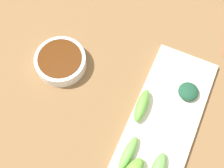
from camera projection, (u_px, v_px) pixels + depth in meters
tabletop at (122, 106)px, 0.69m from camera, size 2.10×2.10×0.02m
sauce_bowl at (61, 61)px, 0.70m from camera, size 0.12×0.12×0.03m
serving_plate at (166, 114)px, 0.66m from camera, size 0.14×0.32×0.01m
broccoli_leafy_0 at (188, 92)px, 0.67m from camera, size 0.05×0.05×0.02m
broccoli_stalk_2 at (128, 153)px, 0.61m from camera, size 0.03×0.08×0.02m
broccoli_stalk_4 at (142, 105)px, 0.65m from camera, size 0.03×0.08×0.03m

